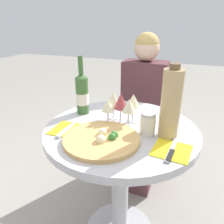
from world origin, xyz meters
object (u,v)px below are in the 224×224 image
at_px(wine_bottle, 82,94).
at_px(tall_carafe, 171,104).
at_px(chair_behind_diner, 144,123).
at_px(pizza_large, 102,139).
at_px(dining_table, 121,158).
at_px(seated_diner, 141,120).

relative_size(wine_bottle, tall_carafe, 0.97).
height_order(chair_behind_diner, wine_bottle, wine_bottle).
xyz_separation_m(pizza_large, wine_bottle, (-0.23, 0.26, 0.10)).
bearing_deg(chair_behind_diner, tall_carafe, 109.88).
bearing_deg(pizza_large, chair_behind_diner, 89.79).
relative_size(dining_table, chair_behind_diner, 0.86).
xyz_separation_m(dining_table, wine_bottle, (-0.27, 0.10, 0.30)).
distance_m(dining_table, chair_behind_diner, 0.72).
relative_size(pizza_large, wine_bottle, 1.05).
bearing_deg(wine_bottle, seated_diner, 63.95).
height_order(wine_bottle, tall_carafe, tall_carafe).
relative_size(dining_table, pizza_large, 2.26).
distance_m(seated_diner, pizza_large, 0.77).
relative_size(chair_behind_diner, seated_diner, 0.77).
distance_m(pizza_large, wine_bottle, 0.36).
height_order(pizza_large, tall_carafe, tall_carafe).
bearing_deg(wine_bottle, dining_table, -20.32).
bearing_deg(dining_table, seated_diner, 93.27).
distance_m(chair_behind_diner, pizza_large, 0.93).
relative_size(chair_behind_diner, tall_carafe, 2.67).
bearing_deg(wine_bottle, tall_carafe, -12.41).
distance_m(dining_table, wine_bottle, 0.41).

